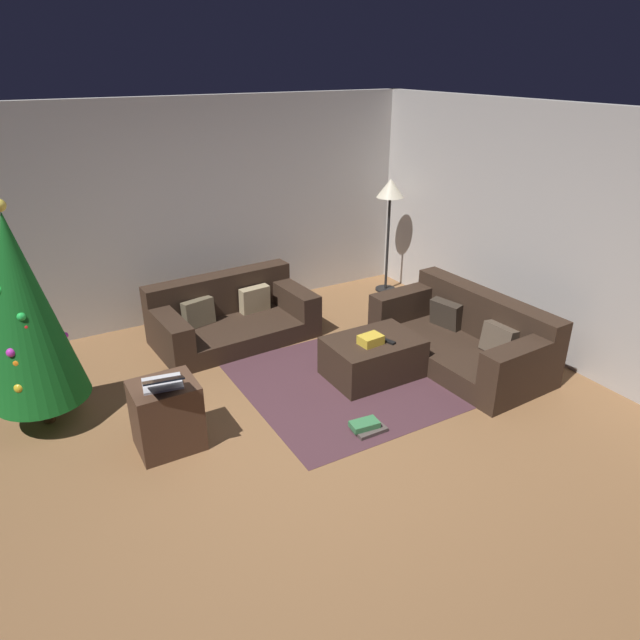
{
  "coord_description": "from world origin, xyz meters",
  "views": [
    {
      "loc": [
        -1.82,
        -3.51,
        2.98
      ],
      "look_at": [
        0.6,
        0.71,
        0.75
      ],
      "focal_mm": 32.22,
      "sensor_mm": 36.0,
      "label": 1
    }
  ],
  "objects_px": {
    "couch_right": "(466,337)",
    "tv_remote": "(388,341)",
    "gift_box": "(371,340)",
    "laptop": "(163,382)",
    "couch_left": "(230,316)",
    "side_table": "(167,416)",
    "corner_lamp": "(390,197)",
    "christmas_tree": "(24,310)",
    "ottoman": "(373,357)",
    "book_stack": "(367,427)"
  },
  "relations": [
    {
      "from": "side_table",
      "to": "laptop",
      "type": "bearing_deg",
      "value": -99.56
    },
    {
      "from": "gift_box",
      "to": "laptop",
      "type": "xyz_separation_m",
      "value": [
        -2.08,
        -0.12,
        0.2
      ]
    },
    {
      "from": "gift_box",
      "to": "christmas_tree",
      "type": "bearing_deg",
      "value": 163.84
    },
    {
      "from": "side_table",
      "to": "couch_right",
      "type": "bearing_deg",
      "value": -1.69
    },
    {
      "from": "couch_left",
      "to": "tv_remote",
      "type": "distance_m",
      "value": 1.98
    },
    {
      "from": "book_stack",
      "to": "ottoman",
      "type": "bearing_deg",
      "value": 52.65
    },
    {
      "from": "ottoman",
      "to": "side_table",
      "type": "xyz_separation_m",
      "value": [
        -2.15,
        -0.12,
        0.09
      ]
    },
    {
      "from": "gift_box",
      "to": "side_table",
      "type": "xyz_separation_m",
      "value": [
        -2.06,
        -0.06,
        -0.16
      ]
    },
    {
      "from": "ottoman",
      "to": "corner_lamp",
      "type": "relative_size",
      "value": 0.6
    },
    {
      "from": "christmas_tree",
      "to": "book_stack",
      "type": "distance_m",
      "value": 3.04
    },
    {
      "from": "side_table",
      "to": "couch_left",
      "type": "bearing_deg",
      "value": 54.02
    },
    {
      "from": "tv_remote",
      "to": "couch_left",
      "type": "bearing_deg",
      "value": 103.45
    },
    {
      "from": "book_stack",
      "to": "gift_box",
      "type": "bearing_deg",
      "value": 54.28
    },
    {
      "from": "laptop",
      "to": "ottoman",
      "type": "bearing_deg",
      "value": 5.03
    },
    {
      "from": "gift_box",
      "to": "tv_remote",
      "type": "relative_size",
      "value": 1.4
    },
    {
      "from": "couch_left",
      "to": "christmas_tree",
      "type": "bearing_deg",
      "value": 17.77
    },
    {
      "from": "laptop",
      "to": "corner_lamp",
      "type": "xyz_separation_m",
      "value": [
        3.68,
        2.06,
        0.66
      ]
    },
    {
      "from": "side_table",
      "to": "book_stack",
      "type": "height_order",
      "value": "side_table"
    },
    {
      "from": "couch_right",
      "to": "side_table",
      "type": "distance_m",
      "value": 3.2
    },
    {
      "from": "couch_left",
      "to": "couch_right",
      "type": "distance_m",
      "value": 2.66
    },
    {
      "from": "couch_right",
      "to": "christmas_tree",
      "type": "distance_m",
      "value": 4.23
    },
    {
      "from": "side_table",
      "to": "laptop",
      "type": "distance_m",
      "value": 0.36
    },
    {
      "from": "gift_box",
      "to": "tv_remote",
      "type": "distance_m",
      "value": 0.18
    },
    {
      "from": "ottoman",
      "to": "corner_lamp",
      "type": "bearing_deg",
      "value": 50.89
    },
    {
      "from": "ottoman",
      "to": "tv_remote",
      "type": "relative_size",
      "value": 5.8
    },
    {
      "from": "gift_box",
      "to": "laptop",
      "type": "height_order",
      "value": "laptop"
    },
    {
      "from": "tv_remote",
      "to": "side_table",
      "type": "relative_size",
      "value": 0.27
    },
    {
      "from": "laptop",
      "to": "couch_left",
      "type": "bearing_deg",
      "value": 54.8
    },
    {
      "from": "christmas_tree",
      "to": "couch_right",
      "type": "bearing_deg",
      "value": -13.8
    },
    {
      "from": "gift_box",
      "to": "corner_lamp",
      "type": "height_order",
      "value": "corner_lamp"
    },
    {
      "from": "couch_left",
      "to": "side_table",
      "type": "bearing_deg",
      "value": 50.6
    },
    {
      "from": "couch_right",
      "to": "side_table",
      "type": "relative_size",
      "value": 3.24
    },
    {
      "from": "couch_left",
      "to": "side_table",
      "type": "height_order",
      "value": "couch_left"
    },
    {
      "from": "ottoman",
      "to": "side_table",
      "type": "height_order",
      "value": "side_table"
    },
    {
      "from": "laptop",
      "to": "book_stack",
      "type": "height_order",
      "value": "laptop"
    },
    {
      "from": "couch_left",
      "to": "side_table",
      "type": "xyz_separation_m",
      "value": [
        -1.23,
        -1.7,
        0.04
      ]
    },
    {
      "from": "couch_right",
      "to": "tv_remote",
      "type": "height_order",
      "value": "couch_right"
    },
    {
      "from": "couch_right",
      "to": "laptop",
      "type": "relative_size",
      "value": 4.15
    },
    {
      "from": "couch_left",
      "to": "ottoman",
      "type": "bearing_deg",
      "value": 116.73
    },
    {
      "from": "ottoman",
      "to": "corner_lamp",
      "type": "distance_m",
      "value": 2.65
    },
    {
      "from": "christmas_tree",
      "to": "corner_lamp",
      "type": "bearing_deg",
      "value": 13.71
    },
    {
      "from": "ottoman",
      "to": "couch_left",
      "type": "bearing_deg",
      "value": 120.15
    },
    {
      "from": "side_table",
      "to": "corner_lamp",
      "type": "xyz_separation_m",
      "value": [
        3.67,
        2.0,
        1.02
      ]
    },
    {
      "from": "laptop",
      "to": "christmas_tree",
      "type": "bearing_deg",
      "value": 130.71
    },
    {
      "from": "tv_remote",
      "to": "ottoman",
      "type": "bearing_deg",
      "value": 108.5
    },
    {
      "from": "couch_left",
      "to": "laptop",
      "type": "distance_m",
      "value": 2.2
    },
    {
      "from": "couch_left",
      "to": "tv_remote",
      "type": "height_order",
      "value": "couch_left"
    },
    {
      "from": "tv_remote",
      "to": "corner_lamp",
      "type": "xyz_separation_m",
      "value": [
        1.43,
        1.99,
        0.89
      ]
    },
    {
      "from": "couch_right",
      "to": "ottoman",
      "type": "xyz_separation_m",
      "value": [
        -1.05,
        0.22,
        -0.07
      ]
    },
    {
      "from": "christmas_tree",
      "to": "side_table",
      "type": "xyz_separation_m",
      "value": [
        0.84,
        -0.9,
        -0.79
      ]
    }
  ]
}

